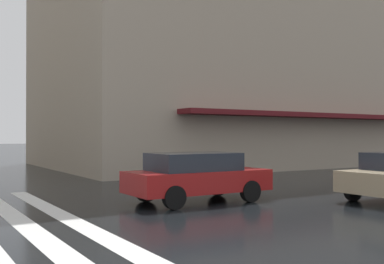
# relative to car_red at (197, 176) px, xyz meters

# --- Properties ---
(haussmann_block_corner) EXTENTS (15.72, 23.93, 20.17)m
(haussmann_block_corner) POSITION_rel_car_red_xyz_m (14.25, -11.75, 9.12)
(haussmann_block_corner) COLOR tan
(haussmann_block_corner) RESTS_ON ground_plane
(car_red) EXTENTS (1.85, 4.10, 1.41)m
(car_red) POSITION_rel_car_red_xyz_m (0.00, 0.00, 0.00)
(car_red) COLOR maroon
(car_red) RESTS_ON ground_plane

